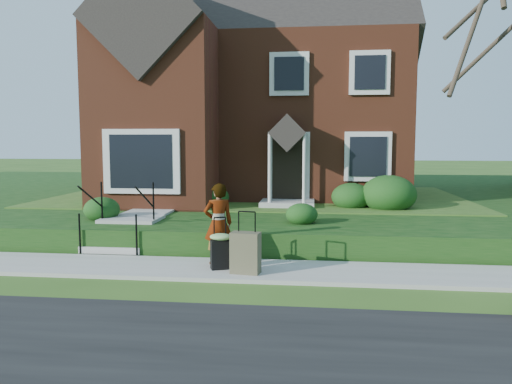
# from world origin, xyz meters

# --- Properties ---
(ground) EXTENTS (120.00, 120.00, 0.00)m
(ground) POSITION_xyz_m (0.00, 0.00, 0.00)
(ground) COLOR #2D5119
(ground) RESTS_ON ground
(sidewalk) EXTENTS (60.00, 1.60, 0.08)m
(sidewalk) POSITION_xyz_m (0.00, 0.00, 0.04)
(sidewalk) COLOR #9E9B93
(sidewalk) RESTS_ON ground
(terrace) EXTENTS (44.00, 20.00, 0.60)m
(terrace) POSITION_xyz_m (4.00, 10.90, 0.30)
(terrace) COLOR #0E340E
(terrace) RESTS_ON ground
(walkway) EXTENTS (1.20, 6.00, 0.06)m
(walkway) POSITION_xyz_m (-2.50, 5.00, 0.63)
(walkway) COLOR #9E9B93
(walkway) RESTS_ON terrace
(main_house) EXTENTS (10.40, 10.20, 9.40)m
(main_house) POSITION_xyz_m (-0.21, 9.61, 5.26)
(main_house) COLOR brown
(main_house) RESTS_ON terrace
(front_steps) EXTENTS (1.40, 2.02, 1.50)m
(front_steps) POSITION_xyz_m (-2.50, 1.84, 0.47)
(front_steps) COLOR #9E9B93
(front_steps) RESTS_ON ground
(foundation_shrubs) EXTENTS (10.09, 4.02, 1.11)m
(foundation_shrubs) POSITION_xyz_m (0.79, 4.95, 1.06)
(foundation_shrubs) COLOR #103610
(foundation_shrubs) RESTS_ON terrace
(woman) EXTENTS (0.71, 0.61, 1.64)m
(woman) POSITION_xyz_m (0.07, 0.31, 0.90)
(woman) COLOR #999999
(woman) RESTS_ON sidewalk
(suitcase_black) EXTENTS (0.52, 0.47, 1.02)m
(suitcase_black) POSITION_xyz_m (0.19, -0.11, 0.47)
(suitcase_black) COLOR black
(suitcase_black) RESTS_ON sidewalk
(suitcase_olive) EXTENTS (0.58, 0.38, 1.17)m
(suitcase_olive) POSITION_xyz_m (0.72, -0.36, 0.47)
(suitcase_olive) COLOR brown
(suitcase_olive) RESTS_ON sidewalk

